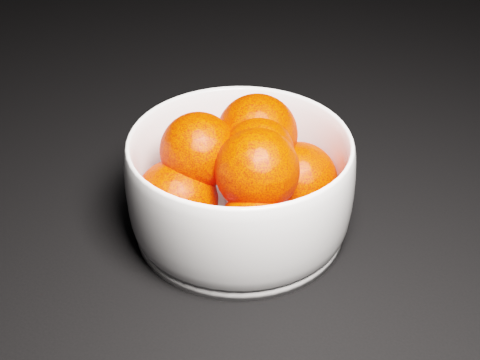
% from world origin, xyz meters
% --- Properties ---
extents(bowl, '(0.20, 0.20, 0.10)m').
position_xyz_m(bowl, '(-0.25, -0.08, 0.05)').
color(bowl, silver).
rests_on(bowl, ground).
extents(orange_pile, '(0.15, 0.15, 0.11)m').
position_xyz_m(orange_pile, '(-0.25, -0.08, 0.06)').
color(orange_pile, red).
rests_on(orange_pile, bowl).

